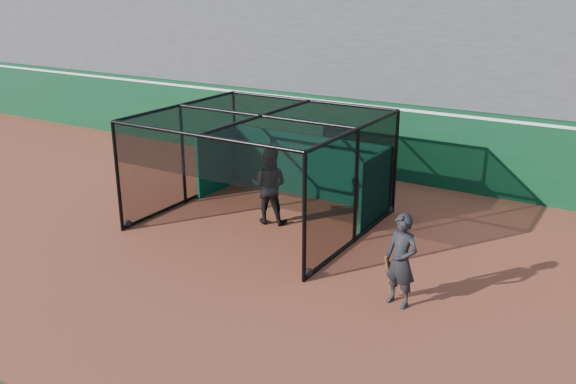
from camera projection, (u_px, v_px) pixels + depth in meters
The scene contains 6 objects.
ground at pixel (222, 273), 13.52m from camera, with size 120.00×120.00×0.00m, color brown.
outfield_wall at pixel (379, 138), 19.95m from camera, with size 50.00×0.50×2.50m.
grandstand at pixel (425, 30), 21.95m from camera, with size 50.00×7.85×8.95m.
batting_cage at pixel (263, 170), 16.02m from camera, with size 5.54×5.06×2.88m.
batter at pixel (269, 186), 16.06m from camera, with size 1.00×0.78×2.05m, color black.
on_deck_player at pixel (401, 261), 11.88m from camera, with size 0.79×0.61×1.92m.
Camera 1 is at (7.64, -9.63, 6.09)m, focal length 38.00 mm.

